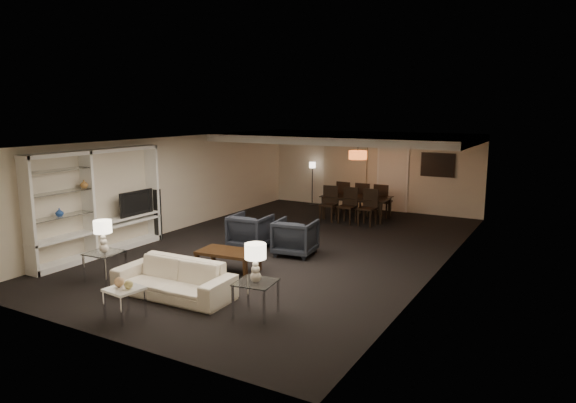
% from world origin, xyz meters
% --- Properties ---
extents(floor, '(11.00, 11.00, 0.00)m').
position_xyz_m(floor, '(0.00, 0.00, 0.00)').
color(floor, black).
rests_on(floor, ground).
extents(ceiling, '(7.00, 11.00, 0.02)m').
position_xyz_m(ceiling, '(0.00, 0.00, 2.50)').
color(ceiling, silver).
rests_on(ceiling, ground).
extents(wall_back, '(7.00, 0.02, 2.50)m').
position_xyz_m(wall_back, '(0.00, 5.50, 1.25)').
color(wall_back, beige).
rests_on(wall_back, ground).
extents(wall_front, '(7.00, 0.02, 2.50)m').
position_xyz_m(wall_front, '(0.00, -5.50, 1.25)').
color(wall_front, beige).
rests_on(wall_front, ground).
extents(wall_left, '(0.02, 11.00, 2.50)m').
position_xyz_m(wall_left, '(-3.50, 0.00, 1.25)').
color(wall_left, beige).
rests_on(wall_left, ground).
extents(wall_right, '(0.02, 11.00, 2.50)m').
position_xyz_m(wall_right, '(3.50, 0.00, 1.25)').
color(wall_right, beige).
rests_on(wall_right, ground).
extents(ceiling_soffit, '(7.00, 4.00, 0.20)m').
position_xyz_m(ceiling_soffit, '(0.00, 3.50, 2.40)').
color(ceiling_soffit, silver).
rests_on(ceiling_soffit, ceiling).
extents(curtains, '(1.50, 0.12, 2.40)m').
position_xyz_m(curtains, '(-0.90, 5.42, 1.20)').
color(curtains, beige).
rests_on(curtains, wall_back).
extents(door, '(0.90, 0.05, 2.10)m').
position_xyz_m(door, '(0.70, 5.47, 1.05)').
color(door, silver).
rests_on(door, wall_back).
extents(painting, '(0.95, 0.04, 0.65)m').
position_xyz_m(painting, '(2.10, 5.46, 1.55)').
color(painting, '#142D38').
rests_on(painting, wall_back).
extents(media_unit, '(0.38, 3.40, 2.35)m').
position_xyz_m(media_unit, '(-3.31, -2.60, 1.18)').
color(media_unit, white).
rests_on(media_unit, wall_left).
extents(pendant_light, '(0.52, 0.52, 0.24)m').
position_xyz_m(pendant_light, '(0.30, 3.50, 1.92)').
color(pendant_light, '#D8591E').
rests_on(pendant_light, ceiling_soffit).
extents(sofa, '(2.18, 0.91, 0.63)m').
position_xyz_m(sofa, '(-0.16, -3.74, 0.31)').
color(sofa, beige).
rests_on(sofa, floor).
extents(coffee_table, '(1.25, 0.81, 0.42)m').
position_xyz_m(coffee_table, '(-0.16, -2.14, 0.21)').
color(coffee_table, '#301D0D').
rests_on(coffee_table, floor).
extents(armchair_left, '(0.92, 0.94, 0.80)m').
position_xyz_m(armchair_left, '(-0.76, -0.44, 0.40)').
color(armchair_left, black).
rests_on(armchair_left, floor).
extents(armchair_right, '(0.97, 0.99, 0.80)m').
position_xyz_m(armchair_right, '(0.44, -0.44, 0.40)').
color(armchair_right, black).
rests_on(armchair_right, floor).
extents(side_table_left, '(0.64, 0.64, 0.55)m').
position_xyz_m(side_table_left, '(-1.86, -3.74, 0.28)').
color(side_table_left, white).
rests_on(side_table_left, floor).
extents(side_table_right, '(0.66, 0.66, 0.55)m').
position_xyz_m(side_table_right, '(1.54, -3.74, 0.28)').
color(side_table_right, white).
rests_on(side_table_right, floor).
extents(table_lamp_left, '(0.34, 0.34, 0.61)m').
position_xyz_m(table_lamp_left, '(-1.86, -3.74, 0.86)').
color(table_lamp_left, beige).
rests_on(table_lamp_left, side_table_left).
extents(table_lamp_right, '(0.34, 0.34, 0.61)m').
position_xyz_m(table_lamp_right, '(1.54, -3.74, 0.86)').
color(table_lamp_right, beige).
rests_on(table_lamp_right, side_table_right).
extents(marble_table, '(0.54, 0.54, 0.49)m').
position_xyz_m(marble_table, '(-0.16, -4.84, 0.25)').
color(marble_table, white).
rests_on(marble_table, floor).
extents(gold_gourd_a, '(0.16, 0.16, 0.16)m').
position_xyz_m(gold_gourd_a, '(-0.26, -4.84, 0.57)').
color(gold_gourd_a, tan).
rests_on(gold_gourd_a, marble_table).
extents(gold_gourd_b, '(0.14, 0.14, 0.14)m').
position_xyz_m(gold_gourd_b, '(-0.06, -4.84, 0.56)').
color(gold_gourd_b, '#D1BF6E').
rests_on(gold_gourd_b, marble_table).
extents(television, '(1.00, 0.13, 0.57)m').
position_xyz_m(television, '(-3.28, -1.61, 1.04)').
color(television, black).
rests_on(television, media_unit).
extents(vase_blue, '(0.16, 0.16, 0.17)m').
position_xyz_m(vase_blue, '(-3.31, -3.57, 1.14)').
color(vase_blue, '#214692').
rests_on(vase_blue, media_unit).
extents(vase_amber, '(0.16, 0.16, 0.17)m').
position_xyz_m(vase_amber, '(-3.31, -2.93, 1.65)').
color(vase_amber, '#BA7E3E').
rests_on(vase_amber, media_unit).
extents(floor_speaker, '(0.16, 0.16, 1.26)m').
position_xyz_m(floor_speaker, '(-3.20, -0.91, 0.63)').
color(floor_speaker, black).
rests_on(floor_speaker, floor).
extents(dining_table, '(1.99, 1.17, 0.68)m').
position_xyz_m(dining_table, '(0.18, 3.74, 0.34)').
color(dining_table, black).
rests_on(dining_table, floor).
extents(chair_nl, '(0.51, 0.51, 1.01)m').
position_xyz_m(chair_nl, '(-0.42, 3.09, 0.51)').
color(chair_nl, black).
rests_on(chair_nl, floor).
extents(chair_nm, '(0.50, 0.50, 1.01)m').
position_xyz_m(chair_nm, '(0.18, 3.09, 0.51)').
color(chair_nm, black).
rests_on(chair_nm, floor).
extents(chair_nr, '(0.51, 0.51, 1.01)m').
position_xyz_m(chair_nr, '(0.78, 3.09, 0.51)').
color(chair_nr, black).
rests_on(chair_nr, floor).
extents(chair_fl, '(0.50, 0.50, 1.01)m').
position_xyz_m(chair_fl, '(-0.42, 4.39, 0.51)').
color(chair_fl, black).
rests_on(chair_fl, floor).
extents(chair_fm, '(0.50, 0.50, 1.01)m').
position_xyz_m(chair_fm, '(0.18, 4.39, 0.51)').
color(chair_fm, black).
rests_on(chair_fm, floor).
extents(chair_fr, '(0.48, 0.48, 1.01)m').
position_xyz_m(chair_fr, '(0.78, 4.39, 0.51)').
color(chair_fr, black).
rests_on(chair_fr, floor).
extents(floor_lamp, '(0.22, 0.22, 1.45)m').
position_xyz_m(floor_lamp, '(-2.00, 5.20, 0.72)').
color(floor_lamp, black).
rests_on(floor_lamp, floor).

